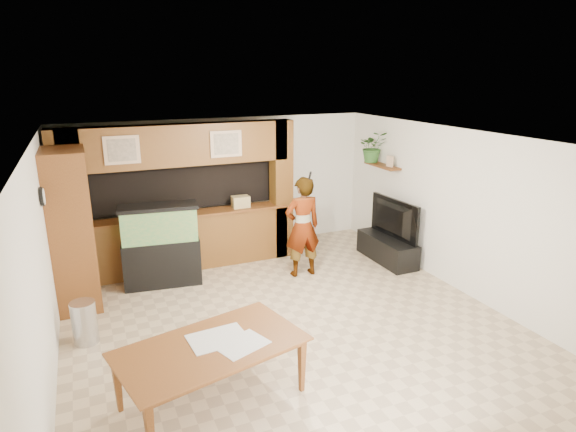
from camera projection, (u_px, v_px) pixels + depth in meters
name	position (u px, v px, depth m)	size (l,w,h in m)	color
floor	(286.00, 320.00, 6.94)	(6.50, 6.50, 0.00)	tan
ceiling	(286.00, 139.00, 6.19)	(6.50, 6.50, 0.00)	white
wall_back	(221.00, 185.00, 9.42)	(6.00, 6.00, 0.00)	white
wall_left	(42.00, 269.00, 5.43)	(6.50, 6.50, 0.00)	white
wall_right	(458.00, 210.00, 7.71)	(6.50, 6.50, 0.00)	white
partition	(178.00, 196.00, 8.52)	(4.20, 0.99, 2.60)	brown
wall_clock	(42.00, 197.00, 6.15)	(0.05, 0.25, 0.25)	black
wall_shelf	(382.00, 166.00, 9.25)	(0.25, 0.90, 0.04)	brown
pantry_cabinet	(72.00, 230.00, 7.10)	(0.60, 0.98, 2.39)	brown
trash_can	(84.00, 323.00, 6.28)	(0.32, 0.32, 0.58)	#B2B2B7
aquarium	(161.00, 246.00, 7.93)	(1.24, 0.47, 1.38)	black
tv_stand	(387.00, 249.00, 9.06)	(0.50, 1.36, 0.45)	black
television	(389.00, 219.00, 8.89)	(1.27, 0.17, 0.73)	black
photo_frame	(390.00, 161.00, 9.00)	(0.03, 0.15, 0.21)	tan
potted_plant	(373.00, 147.00, 9.42)	(0.55, 0.47, 0.61)	#2D5C25
person	(303.00, 227.00, 8.25)	(0.64, 0.42, 1.76)	#A97D5C
microphone	(310.00, 176.00, 7.87)	(0.03, 0.03, 0.15)	black
dining_table	(214.00, 375.00, 5.11)	(1.93, 1.08, 0.68)	brown
newspaper_a	(218.00, 338.00, 5.17)	(0.61, 0.45, 0.01)	silver
newspaper_b	(242.00, 344.00, 5.05)	(0.52, 0.38, 0.01)	silver
counter_box	(241.00, 202.00, 8.82)	(0.32, 0.21, 0.21)	tan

